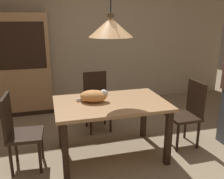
{
  "coord_description": "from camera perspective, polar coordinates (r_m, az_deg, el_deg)",
  "views": [
    {
      "loc": [
        -0.86,
        -2.39,
        1.77
      ],
      "look_at": [
        -0.05,
        0.59,
        0.85
      ],
      "focal_mm": 38.94,
      "sensor_mm": 36.0,
      "label": 1
    }
  ],
  "objects": [
    {
      "name": "chair_far_back",
      "position": [
        3.94,
        -3.61,
        -2.08
      ],
      "size": [
        0.42,
        0.42,
        0.93
      ],
      "color": "black",
      "rests_on": "ground"
    },
    {
      "name": "ground",
      "position": [
        3.1,
        3.89,
        -18.32
      ],
      "size": [
        10.0,
        10.0,
        0.0
      ],
      "primitive_type": "plane",
      "color": "#998466"
    },
    {
      "name": "pendant_lamp",
      "position": [
        2.88,
        -0.3,
        14.44
      ],
      "size": [
        0.52,
        0.52,
        1.3
      ],
      "color": "#E0A86B"
    },
    {
      "name": "cat_sleeping",
      "position": [
        3.05,
        -4.17,
        -1.51
      ],
      "size": [
        0.41,
        0.32,
        0.16
      ],
      "color": "#E59951",
      "rests_on": "dining_table"
    },
    {
      "name": "chair_right_side",
      "position": [
        3.58,
        17.51,
        -4.8
      ],
      "size": [
        0.4,
        0.4,
        0.93
      ],
      "color": "black",
      "rests_on": "ground"
    },
    {
      "name": "hutch_bookcase",
      "position": [
        4.82,
        -20.82,
        4.97
      ],
      "size": [
        1.12,
        0.45,
        1.85
      ],
      "color": "tan",
      "rests_on": "ground"
    },
    {
      "name": "chair_left_side",
      "position": [
        3.08,
        -21.24,
        -8.73
      ],
      "size": [
        0.42,
        0.42,
        0.93
      ],
      "color": "black",
      "rests_on": "ground"
    },
    {
      "name": "dining_table",
      "position": [
        3.09,
        -0.27,
        -4.7
      ],
      "size": [
        1.4,
        0.9,
        0.75
      ],
      "color": "tan",
      "rests_on": "ground"
    },
    {
      "name": "back_wall",
      "position": [
        5.13,
        -5.7,
        12.93
      ],
      "size": [
        6.4,
        0.1,
        2.9
      ],
      "primitive_type": "cube",
      "color": "beige",
      "rests_on": "ground"
    }
  ]
}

